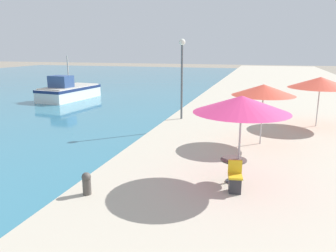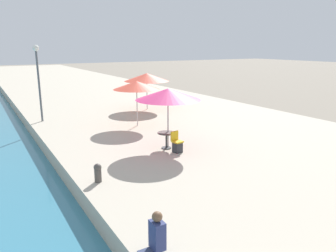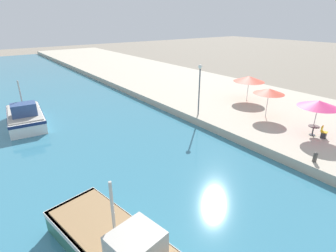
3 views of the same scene
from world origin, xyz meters
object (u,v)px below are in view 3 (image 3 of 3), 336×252
at_px(cafe_umbrella_white, 269,91).
at_px(fishing_boat_mid, 25,117).
at_px(mooring_bollard, 315,157).
at_px(cafe_umbrella_pink, 319,104).
at_px(cafe_umbrella_striped, 249,79).
at_px(cafe_chair_left, 323,134).
at_px(lamppost, 200,81).
at_px(fishing_boat_near, 118,247).
at_px(cafe_table, 313,129).

bearing_deg(cafe_umbrella_white, fishing_boat_mid, 144.56).
distance_m(fishing_boat_mid, mooring_bollard, 23.10).
height_order(cafe_umbrella_pink, cafe_umbrella_striped, cafe_umbrella_pink).
distance_m(cafe_umbrella_pink, mooring_bollard, 5.03).
bearing_deg(cafe_chair_left, cafe_umbrella_pink, -101.26).
xyz_separation_m(mooring_bollard, lamppost, (0.10, 10.68, 2.74)).
bearing_deg(cafe_umbrella_white, lamppost, 138.35).
height_order(fishing_boat_near, cafe_table, fishing_boat_near).
height_order(mooring_bollard, lamppost, lamppost).
height_order(cafe_umbrella_white, cafe_table, cafe_umbrella_white).
height_order(fishing_boat_near, fishing_boat_mid, fishing_boat_mid).
bearing_deg(cafe_umbrella_white, cafe_umbrella_pink, -97.61).
relative_size(fishing_boat_near, cafe_umbrella_pink, 2.59).
height_order(cafe_umbrella_striped, cafe_table, cafe_umbrella_striped).
bearing_deg(lamppost, fishing_boat_near, -143.94).
bearing_deg(cafe_umbrella_striped, lamppost, -178.35).
bearing_deg(fishing_boat_mid, cafe_umbrella_pink, -39.24).
relative_size(fishing_boat_near, fishing_boat_mid, 1.15).
height_order(cafe_umbrella_white, cafe_umbrella_striped, cafe_umbrella_striped).
bearing_deg(fishing_boat_mid, cafe_chair_left, -40.61).
bearing_deg(cafe_umbrella_pink, mooring_bollard, -151.98).
xyz_separation_m(fishing_boat_near, cafe_umbrella_white, (17.43, 5.35, 2.29)).
relative_size(fishing_boat_mid, mooring_bollard, 9.97).
height_order(cafe_chair_left, lamppost, lamppost).
xyz_separation_m(cafe_umbrella_pink, cafe_umbrella_striped, (3.40, 8.75, -0.12)).
bearing_deg(mooring_bollard, cafe_table, 27.77).
relative_size(fishing_boat_near, cafe_chair_left, 8.21).
bearing_deg(mooring_bollard, lamppost, 89.44).
height_order(cafe_chair_left, mooring_bollard, cafe_chair_left).
bearing_deg(lamppost, cafe_umbrella_pink, -65.23).
bearing_deg(cafe_chair_left, fishing_boat_near, -9.40).
bearing_deg(cafe_umbrella_striped, cafe_umbrella_pink, -111.27).
distance_m(cafe_umbrella_white, cafe_chair_left, 5.71).
bearing_deg(cafe_chair_left, lamppost, -76.80).
distance_m(cafe_umbrella_striped, mooring_bollard, 13.34).
bearing_deg(fishing_boat_near, mooring_bollard, -16.36).
distance_m(cafe_umbrella_pink, cafe_umbrella_white, 4.54).
xyz_separation_m(fishing_boat_mid, cafe_table, (16.81, -17.09, 0.41)).
height_order(cafe_umbrella_white, cafe_chair_left, cafe_umbrella_white).
bearing_deg(lamppost, cafe_umbrella_striped, 1.65).
height_order(fishing_boat_near, mooring_bollard, fishing_boat_near).
xyz_separation_m(fishing_boat_mid, cafe_chair_left, (16.93, -17.81, 0.20)).
bearing_deg(cafe_umbrella_striped, mooring_bollard, -124.35).
height_order(cafe_table, cafe_chair_left, cafe_chair_left).
bearing_deg(cafe_umbrella_striped, cafe_table, -111.86).
height_order(cafe_umbrella_pink, lamppost, lamppost).
xyz_separation_m(fishing_boat_mid, cafe_umbrella_striped, (20.36, -8.25, 2.19)).
xyz_separation_m(cafe_umbrella_white, cafe_chair_left, (-0.63, -5.31, -2.02)).
xyz_separation_m(fishing_boat_near, cafe_chair_left, (16.80, 0.04, 0.27)).
bearing_deg(fishing_boat_near, cafe_table, -7.96).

